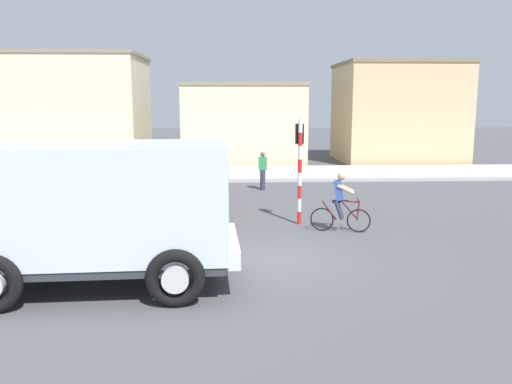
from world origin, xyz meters
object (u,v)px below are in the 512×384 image
(cyclist, at_px, (340,202))
(pedestrian_near_kerb, at_px, (263,170))
(truck_foreground, at_px, (98,206))
(traffic_light_pole, at_px, (300,157))
(car_red_near, at_px, (162,189))

(cyclist, bearing_deg, pedestrian_near_kerb, 103.94)
(truck_foreground, height_order, traffic_light_pole, traffic_light_pole)
(truck_foreground, bearing_deg, pedestrian_near_kerb, 70.93)
(traffic_light_pole, distance_m, car_red_near, 4.90)
(cyclist, distance_m, car_red_near, 6.13)
(truck_foreground, bearing_deg, cyclist, 36.41)
(traffic_light_pole, height_order, car_red_near, traffic_light_pole)
(cyclist, relative_size, pedestrian_near_kerb, 1.06)
(traffic_light_pole, bearing_deg, truck_foreground, -131.73)
(traffic_light_pole, xyz_separation_m, car_red_near, (-4.40, 1.77, -1.25))
(truck_foreground, distance_m, car_red_near, 7.14)
(truck_foreground, height_order, cyclist, truck_foreground)
(truck_foreground, distance_m, cyclist, 7.24)
(pedestrian_near_kerb, bearing_deg, cyclist, -76.06)
(car_red_near, bearing_deg, cyclist, -27.28)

